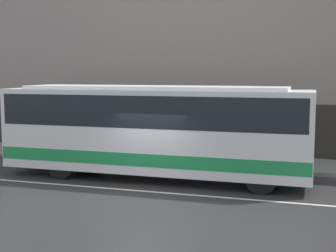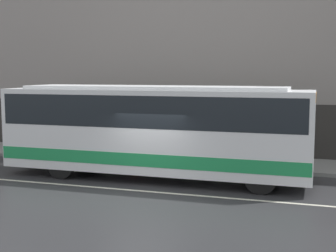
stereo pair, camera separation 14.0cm
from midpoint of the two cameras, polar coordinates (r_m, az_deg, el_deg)
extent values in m
plane|color=#2D2D30|center=(15.57, -3.21, -7.94)|extent=(60.00, 60.00, 0.00)
cube|color=gray|center=(20.69, 2.14, -4.10)|extent=(60.00, 3.04, 0.15)
cube|color=gray|center=(21.98, 3.35, 9.49)|extent=(60.00, 0.30, 10.06)
cube|color=#2D2B28|center=(21.95, 3.18, -0.37)|extent=(60.00, 0.06, 2.51)
cube|color=beige|center=(15.56, -3.21, -7.93)|extent=(54.00, 0.14, 0.01)
cube|color=white|center=(17.10, -2.00, -0.43)|extent=(11.25, 2.49, 2.94)
cube|color=#1E8C4C|center=(17.23, -1.99, -3.46)|extent=(11.20, 2.51, 0.45)
cube|color=black|center=(17.03, -2.01, 2.01)|extent=(10.92, 2.51, 1.12)
cube|color=orange|center=(16.04, 17.17, 3.41)|extent=(0.12, 1.87, 0.28)
cube|color=white|center=(16.98, -2.03, 4.70)|extent=(9.56, 2.11, 0.12)
cylinder|color=black|center=(15.39, 11.02, -6.22)|extent=(1.04, 0.28, 1.04)
cylinder|color=black|center=(17.51, 11.80, -4.70)|extent=(1.04, 0.28, 1.04)
cylinder|color=black|center=(17.67, -13.13, -4.62)|extent=(1.04, 0.28, 1.04)
cylinder|color=black|center=(19.54, -9.91, -3.49)|extent=(1.04, 0.28, 1.04)
cylinder|color=maroon|center=(21.51, -4.45, -1.65)|extent=(0.36, 0.36, 1.38)
sphere|color=tan|center=(21.41, -4.47, 0.51)|extent=(0.25, 0.25, 0.25)
camera|label=1|loc=(0.07, -90.24, -0.03)|focal=50.00mm
camera|label=2|loc=(0.07, 89.76, 0.03)|focal=50.00mm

